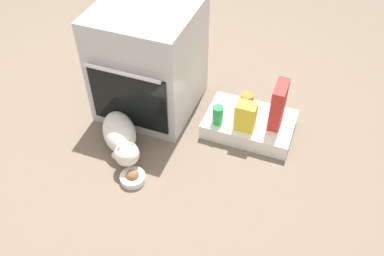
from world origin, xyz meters
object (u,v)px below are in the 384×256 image
at_px(pantry_cabinet, 249,124).
at_px(cereal_box, 278,105).
at_px(food_bowl, 133,177).
at_px(snack_bag, 245,116).
at_px(oven, 149,60).
at_px(cat, 121,136).
at_px(sauce_jar, 246,103).
at_px(soda_can, 218,115).

xyz_separation_m(pantry_cabinet, cereal_box, (0.15, 0.02, 0.19)).
xyz_separation_m(food_bowl, snack_bag, (0.49, 0.54, 0.17)).
relative_size(oven, cat, 1.30).
distance_m(oven, sauce_jar, 0.66).
bearing_deg(snack_bag, pantry_cabinet, 81.55).
height_order(food_bowl, cereal_box, cereal_box).
relative_size(soda_can, sauce_jar, 0.86).
bearing_deg(cat, sauce_jar, 86.67).
xyz_separation_m(cat, cereal_box, (0.82, 0.45, 0.13)).
bearing_deg(sauce_jar, oven, -177.63).
bearing_deg(pantry_cabinet, oven, 178.19).
height_order(oven, sauce_jar, oven).
bearing_deg(snack_bag, oven, 170.47).
height_order(cat, soda_can, soda_can).
xyz_separation_m(pantry_cabinet, sauce_jar, (-0.04, 0.05, 0.12)).
bearing_deg(cereal_box, oven, -179.98).
distance_m(sauce_jar, snack_bag, 0.14).
xyz_separation_m(pantry_cabinet, food_bowl, (-0.50, -0.63, -0.02)).
height_order(oven, food_bowl, oven).
relative_size(cat, soda_can, 4.54).
height_order(soda_can, snack_bag, snack_bag).
bearing_deg(pantry_cabinet, sauce_jar, 132.25).
xyz_separation_m(oven, food_bowl, (0.18, -0.65, -0.33)).
xyz_separation_m(soda_can, snack_bag, (0.16, 0.02, 0.03)).
bearing_deg(cereal_box, food_bowl, -135.35).
height_order(cat, snack_bag, snack_bag).
distance_m(pantry_cabinet, sauce_jar, 0.14).
relative_size(cereal_box, snack_bag, 1.56).
xyz_separation_m(cat, snack_bag, (0.66, 0.34, 0.08)).
distance_m(oven, cat, 0.51).
bearing_deg(sauce_jar, soda_can, -131.30).
bearing_deg(sauce_jar, snack_bag, -77.73).
xyz_separation_m(oven, cat, (0.01, -0.45, -0.24)).
height_order(oven, cereal_box, oven).
bearing_deg(food_bowl, pantry_cabinet, 51.14).
height_order(food_bowl, soda_can, soda_can).
bearing_deg(soda_can, snack_bag, 5.33).
relative_size(oven, pantry_cabinet, 1.31).
distance_m(soda_can, snack_bag, 0.17).
height_order(pantry_cabinet, sauce_jar, sauce_jar).
xyz_separation_m(oven, cereal_box, (0.83, 0.00, -0.11)).
relative_size(cat, sauce_jar, 3.89).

